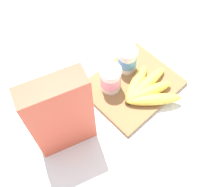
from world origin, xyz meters
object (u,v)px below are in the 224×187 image
at_px(cereal_box, 61,116).
at_px(yogurt_cup_back, 127,60).
at_px(cutting_board, 133,86).
at_px(banana_bunch, 147,90).
at_px(yogurt_cup_front, 111,79).

xyz_separation_m(cereal_box, yogurt_cup_back, (0.32, 0.06, -0.09)).
height_order(cutting_board, banana_bunch, banana_bunch).
bearing_deg(banana_bunch, cereal_box, 168.05).
height_order(cereal_box, yogurt_cup_front, cereal_box).
relative_size(cereal_box, banana_bunch, 1.45).
relative_size(yogurt_cup_front, yogurt_cup_back, 1.04).
bearing_deg(cereal_box, yogurt_cup_back, -151.69).
bearing_deg(yogurt_cup_back, banana_bunch, -101.01).
distance_m(yogurt_cup_front, banana_bunch, 0.13).
distance_m(cereal_box, banana_bunch, 0.32).
distance_m(cutting_board, banana_bunch, 0.06).
bearing_deg(cutting_board, yogurt_cup_front, 144.98).
xyz_separation_m(yogurt_cup_back, banana_bunch, (-0.02, -0.12, -0.03)).
bearing_deg(yogurt_cup_back, cereal_box, -169.76).
distance_m(cutting_board, cereal_box, 0.32).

